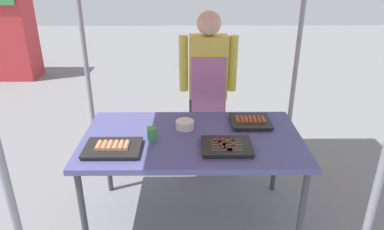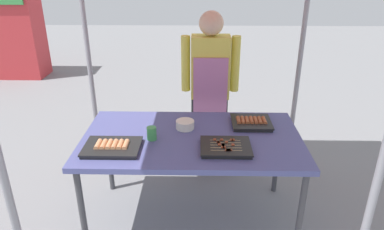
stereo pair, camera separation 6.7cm
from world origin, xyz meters
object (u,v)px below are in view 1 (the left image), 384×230
at_px(stall_table, 192,143).
at_px(tray_grilled_sausages, 250,121).
at_px(tray_meat_skewers, 226,147).
at_px(tray_pork_links, 113,148).
at_px(drink_cup_near_edge, 152,134).
at_px(condiment_bowl, 185,125).
at_px(vendor_woman, 208,83).

xyz_separation_m(stall_table, tray_grilled_sausages, (0.46, 0.21, 0.07)).
xyz_separation_m(stall_table, tray_meat_skewers, (0.23, -0.19, 0.07)).
relative_size(tray_pork_links, drink_cup_near_edge, 3.98).
relative_size(stall_table, drink_cup_near_edge, 16.69).
height_order(tray_pork_links, condiment_bowl, condiment_bowl).
bearing_deg(condiment_bowl, tray_meat_skewers, -47.74).
relative_size(stall_table, condiment_bowl, 11.40).
distance_m(drink_cup_near_edge, vendor_woman, 0.92).
xyz_separation_m(tray_meat_skewers, vendor_woman, (-0.09, 0.93, 0.14)).
bearing_deg(stall_table, vendor_woman, 78.72).
height_order(stall_table, tray_pork_links, tray_pork_links).
relative_size(tray_grilled_sausages, condiment_bowl, 2.19).
height_order(tray_meat_skewers, drink_cup_near_edge, drink_cup_near_edge).
distance_m(stall_table, tray_pork_links, 0.58).
bearing_deg(tray_grilled_sausages, drink_cup_near_edge, -160.59).
distance_m(stall_table, tray_meat_skewers, 0.31).
relative_size(condiment_bowl, drink_cup_near_edge, 1.46).
xyz_separation_m(tray_grilled_sausages, condiment_bowl, (-0.52, -0.08, 0.01)).
height_order(tray_pork_links, vendor_woman, vendor_woman).
bearing_deg(vendor_woman, tray_pork_links, 54.18).
xyz_separation_m(condiment_bowl, vendor_woman, (0.20, 0.62, 0.13)).
distance_m(tray_pork_links, drink_cup_near_edge, 0.30).
bearing_deg(vendor_woman, tray_meat_skewers, 95.20).
relative_size(condiment_bowl, vendor_woman, 0.09).
xyz_separation_m(tray_pork_links, drink_cup_near_edge, (0.25, 0.15, 0.03)).
distance_m(tray_grilled_sausages, vendor_woman, 0.64).
xyz_separation_m(tray_meat_skewers, drink_cup_near_edge, (-0.52, 0.13, 0.03)).
distance_m(tray_meat_skewers, vendor_woman, 0.95).
relative_size(tray_grilled_sausages, tray_meat_skewers, 0.89).
relative_size(tray_grilled_sausages, vendor_woman, 0.20).
bearing_deg(drink_cup_near_edge, tray_grilled_sausages, 19.41).
xyz_separation_m(tray_grilled_sausages, drink_cup_near_edge, (-0.75, -0.26, 0.03)).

